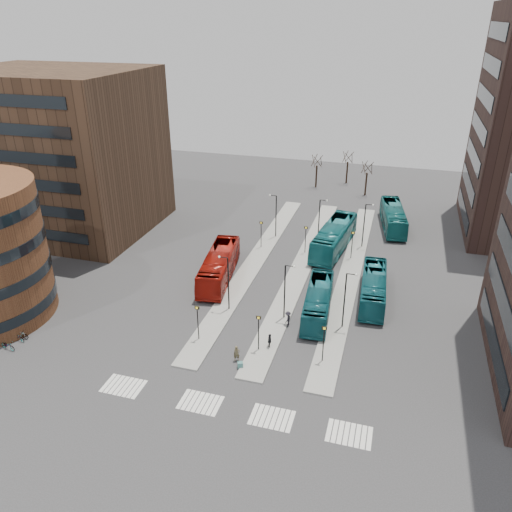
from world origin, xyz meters
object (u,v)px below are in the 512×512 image
(commuter_b, at_px, (270,341))
(bicycle_near, at_px, (8,345))
(red_bus, at_px, (219,266))
(teal_bus_a, at_px, (318,301))
(traveller, at_px, (237,354))
(commuter_c, at_px, (288,319))
(teal_bus_b, at_px, (334,237))
(teal_bus_c, at_px, (373,288))
(commuter_a, at_px, (213,295))
(suitcase, at_px, (240,365))
(bicycle_mid, at_px, (20,335))
(bicycle_far, at_px, (19,337))
(teal_bus_d, at_px, (393,217))

(commuter_b, distance_m, bicycle_near, 24.55)
(commuter_b, xyz_separation_m, bicycle_near, (-23.48, -7.14, -0.32))
(red_bus, distance_m, teal_bus_a, 13.30)
(traveller, distance_m, commuter_c, 7.58)
(traveller, bearing_deg, teal_bus_b, 54.41)
(teal_bus_c, relative_size, commuter_a, 5.98)
(red_bus, relative_size, bicycle_near, 7.25)
(red_bus, xyz_separation_m, commuter_a, (1.18, -5.34, -0.80))
(suitcase, xyz_separation_m, traveller, (-0.62, 0.89, 0.48))
(commuter_c, xyz_separation_m, bicycle_mid, (-24.26, -9.59, -0.31))
(suitcase, xyz_separation_m, bicycle_mid, (-21.75, -1.80, 0.18))
(commuter_c, bearing_deg, bicycle_mid, -58.94)
(bicycle_far, bearing_deg, commuter_c, -53.22)
(teal_bus_a, relative_size, teal_bus_d, 0.90)
(red_bus, relative_size, commuter_b, 8.03)
(teal_bus_d, distance_m, bicycle_mid, 51.21)
(teal_bus_d, bearing_deg, commuter_b, -114.66)
(commuter_c, bearing_deg, red_bus, -116.86)
(teal_bus_d, xyz_separation_m, commuter_c, (-8.92, -29.41, -0.85))
(teal_bus_d, bearing_deg, bicycle_mid, -138.95)
(suitcase, bearing_deg, commuter_c, 49.59)
(teal_bus_b, distance_m, bicycle_mid, 38.92)
(suitcase, bearing_deg, bicycle_mid, 162.21)
(teal_bus_a, relative_size, commuter_b, 6.97)
(commuter_c, bearing_deg, bicycle_far, -58.39)
(teal_bus_d, height_order, bicycle_mid, teal_bus_d)
(red_bus, height_order, commuter_b, red_bus)
(red_bus, bearing_deg, commuter_a, -85.80)
(teal_bus_a, bearing_deg, commuter_c, -134.18)
(suitcase, height_order, teal_bus_c, teal_bus_c)
(suitcase, xyz_separation_m, teal_bus_d, (11.43, 37.19, 1.35))
(commuter_a, bearing_deg, commuter_b, 163.66)
(teal_bus_b, bearing_deg, traveller, -93.56)
(suitcase, xyz_separation_m, commuter_a, (-6.36, 9.84, 0.62))
(commuter_b, height_order, bicycle_near, commuter_b)
(teal_bus_c, height_order, bicycle_far, teal_bus_c)
(teal_bus_d, height_order, traveller, teal_bus_d)
(teal_bus_c, relative_size, bicycle_mid, 6.82)
(bicycle_near, relative_size, bicycle_far, 1.07)
(bicycle_near, bearing_deg, teal_bus_d, -29.62)
(teal_bus_d, bearing_deg, commuter_a, -131.60)
(teal_bus_c, relative_size, bicycle_near, 6.45)
(teal_bus_a, bearing_deg, suitcase, -119.35)
(teal_bus_a, height_order, bicycle_mid, teal_bus_a)
(teal_bus_b, height_order, bicycle_near, teal_bus_b)
(teal_bus_d, bearing_deg, suitcase, -115.64)
(red_bus, height_order, teal_bus_a, red_bus)
(teal_bus_a, relative_size, commuter_c, 6.69)
(teal_bus_d, relative_size, commuter_a, 6.47)
(teal_bus_c, distance_m, commuter_c, 10.87)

